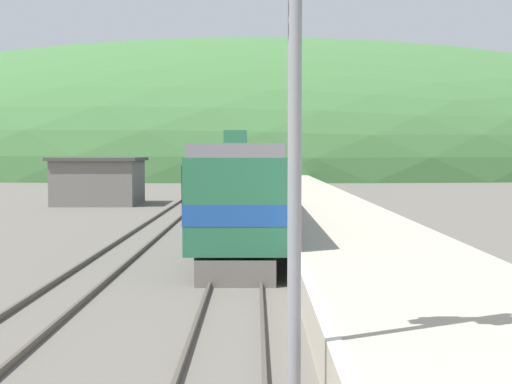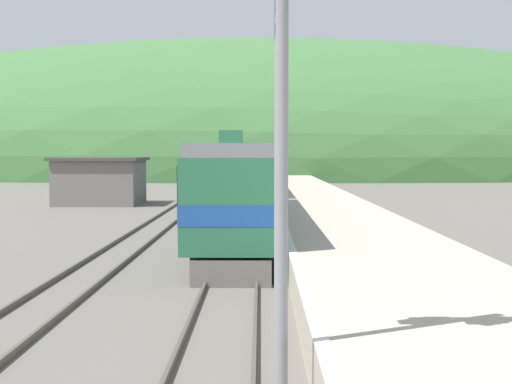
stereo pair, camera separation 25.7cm
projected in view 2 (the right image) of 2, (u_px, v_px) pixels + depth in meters
The scene contains 10 objects.
track_main at pixel (253, 187), 75.49m from camera, with size 1.52×180.00×0.16m.
track_siding at pixel (211, 187), 75.52m from camera, with size 1.52×180.00×0.16m.
platform at pixel (305, 195), 55.47m from camera, with size 5.38×140.00×0.99m.
distant_hills at pixel (256, 173), 130.90m from camera, with size 194.79×87.66×47.62m.
station_shed at pixel (100, 181), 51.79m from camera, with size 6.30×6.14×3.43m.
express_train_lead_car at pixel (241, 189), 30.35m from camera, with size 2.97×21.84×4.39m.
carriage_second at pixel (250, 174), 53.27m from camera, with size 2.96×21.83×4.03m.
carriage_third at pixel (253, 167), 75.94m from camera, with size 2.96×21.83×4.03m.
carriage_fourth at pixel (255, 164), 98.61m from camera, with size 2.96×21.83×4.03m.
signal_mast_main at pixel (282, 44), 10.05m from camera, with size 2.20×0.42×8.07m.
Camera 2 is at (0.84, -5.40, 3.77)m, focal length 50.00 mm.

